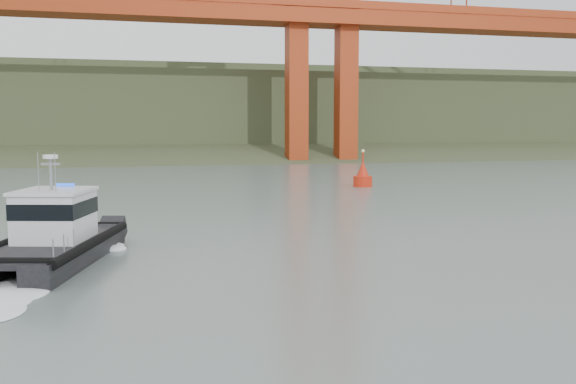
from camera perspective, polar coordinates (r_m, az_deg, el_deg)
The scene contains 4 objects.
ground at distance 22.68m, azimuth 5.73°, elevation -8.30°, with size 400.00×400.00×0.00m, color slate.
headlands at distance 146.37m, azimuth -11.31°, elevation 6.29°, with size 500.00×105.36×27.12m.
patrol_boat at distance 27.95m, azimuth -20.17°, elevation -3.56°, with size 5.72×9.93×4.55m.
nav_buoy at distance 59.87m, azimuth 6.66°, elevation 1.40°, with size 1.75×1.75×3.65m.
Camera 1 is at (-7.54, -20.67, 5.51)m, focal length 40.00 mm.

